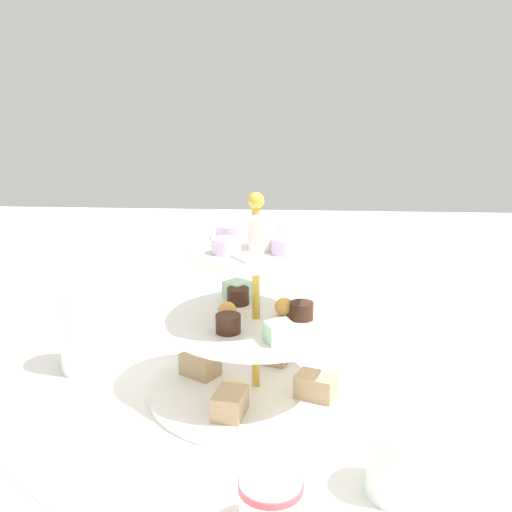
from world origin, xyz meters
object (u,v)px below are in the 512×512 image
at_px(tiered_serving_stand, 256,335).
at_px(water_glass_tall_right, 84,330).
at_px(butter_knife_left, 274,310).
at_px(butter_knife_right, 46,499).
at_px(water_glass_short_left, 399,463).
at_px(teacup_with_saucer, 270,508).

distance_m(tiered_serving_stand, water_glass_tall_right, 0.25).
relative_size(tiered_serving_stand, butter_knife_left, 1.64).
height_order(butter_knife_left, butter_knife_right, same).
distance_m(water_glass_tall_right, butter_knife_left, 0.36).
relative_size(water_glass_tall_right, water_glass_short_left, 1.76).
height_order(tiered_serving_stand, water_glass_short_left, tiered_serving_stand).
distance_m(water_glass_short_left, butter_knife_right, 0.34).
bearing_deg(water_glass_short_left, butter_knife_right, -84.33).
relative_size(teacup_with_saucer, butter_knife_right, 0.53).
xyz_separation_m(water_glass_tall_right, teacup_with_saucer, (0.31, 0.27, -0.04)).
bearing_deg(tiered_serving_stand, teacup_with_saucer, 6.54).
bearing_deg(water_glass_tall_right, butter_knife_left, 133.73).
relative_size(water_glass_short_left, butter_knife_left, 0.40).
xyz_separation_m(water_glass_short_left, butter_knife_left, (-0.50, -0.14, -0.03)).
xyz_separation_m(tiered_serving_stand, teacup_with_saucer, (0.26, 0.03, -0.06)).
height_order(teacup_with_saucer, butter_knife_left, teacup_with_saucer).
xyz_separation_m(tiered_serving_stand, butter_knife_left, (-0.30, 0.01, -0.08)).
bearing_deg(teacup_with_saucer, water_glass_tall_right, -138.92).
distance_m(tiered_serving_stand, butter_knife_right, 0.31).
xyz_separation_m(water_glass_short_left, teacup_with_saucer, (0.06, -0.12, -0.01)).
height_order(water_glass_tall_right, butter_knife_right, water_glass_tall_right).
height_order(water_glass_short_left, teacup_with_saucer, water_glass_short_left).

